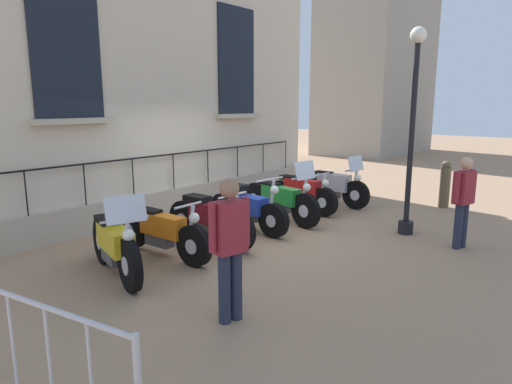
{
  "coord_description": "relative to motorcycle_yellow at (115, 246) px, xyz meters",
  "views": [
    {
      "loc": [
        5.65,
        -6.44,
        2.45
      ],
      "look_at": [
        0.37,
        0.0,
        0.8
      ],
      "focal_mm": 31.54,
      "sensor_mm": 36.0,
      "label": 1
    }
  ],
  "objects": [
    {
      "name": "crowd_barrier",
      "position": [
        2.13,
        -2.15,
        0.11
      ],
      "size": [
        2.25,
        0.42,
        1.05
      ],
      "color": "#B7B7BF",
      "rests_on": "ground_plane"
    },
    {
      "name": "motorcycle_red",
      "position": [
        -0.15,
        4.97,
        -0.04
      ],
      "size": [
        1.96,
        0.59,
        0.94
      ],
      "color": "black",
      "rests_on": "ground_plane"
    },
    {
      "name": "lamppost",
      "position": [
        2.39,
        4.75,
        1.51
      ],
      "size": [
        0.29,
        0.29,
        3.77
      ],
      "color": "black",
      "rests_on": "ground_plane"
    },
    {
      "name": "bollard",
      "position": [
        2.26,
        7.48,
        0.11
      ],
      "size": [
        0.24,
        0.24,
        1.12
      ],
      "color": "brown",
      "rests_on": "ground_plane"
    },
    {
      "name": "motorcycle_silver",
      "position": [
        0.09,
        6.01,
        0.01
      ],
      "size": [
        2.01,
        0.68,
        1.26
      ],
      "color": "black",
      "rests_on": "ground_plane"
    },
    {
      "name": "motorcycle_yellow",
      "position": [
        0.0,
        0.0,
        0.0
      ],
      "size": [
        1.94,
        0.85,
        1.28
      ],
      "color": "black",
      "rests_on": "ground_plane"
    },
    {
      "name": "motorcycle_blue",
      "position": [
        -0.07,
        3.0,
        -0.04
      ],
      "size": [
        2.02,
        0.71,
        1.1
      ],
      "color": "black",
      "rests_on": "ground_plane"
    },
    {
      "name": "distant_building",
      "position": [
        -4.41,
        17.96,
        3.86
      ],
      "size": [
        3.61,
        6.51,
        8.63
      ],
      "color": "#9E9384",
      "rests_on": "ground_plane"
    },
    {
      "name": "motorcycle_orange",
      "position": [
        -0.16,
        0.96,
        -0.05
      ],
      "size": [
        2.14,
        0.54,
        0.96
      ],
      "color": "black",
      "rests_on": "ground_plane"
    },
    {
      "name": "ground_plane",
      "position": [
        -0.22,
        2.98,
        -0.46
      ],
      "size": [
        60.0,
        60.0,
        0.0
      ],
      "primitive_type": "plane",
      "color": "#9E7A5B"
    },
    {
      "name": "motorcycle_maroon",
      "position": [
        -0.03,
        1.93,
        -0.03
      ],
      "size": [
        2.0,
        0.68,
        0.97
      ],
      "color": "black",
      "rests_on": "ground_plane"
    },
    {
      "name": "pedestrian_standing",
      "position": [
        3.43,
        4.5,
        0.42
      ],
      "size": [
        0.3,
        0.52,
        1.57
      ],
      "color": "#23283D",
      "rests_on": "ground_plane"
    },
    {
      "name": "building_facade",
      "position": [
        -2.62,
        2.98,
        2.88
      ],
      "size": [
        0.82,
        10.13,
        6.86
      ],
      "color": "beige",
      "rests_on": "ground_plane"
    },
    {
      "name": "pedestrian_walking",
      "position": [
        2.18,
        0.05,
        0.48
      ],
      "size": [
        0.3,
        0.52,
        1.66
      ],
      "color": "#23283D",
      "rests_on": "ground_plane"
    },
    {
      "name": "motorcycle_green",
      "position": [
        -0.03,
        4.0,
        0.0
      ],
      "size": [
        2.23,
        0.74,
        1.34
      ],
      "color": "black",
      "rests_on": "ground_plane"
    }
  ]
}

